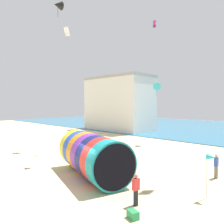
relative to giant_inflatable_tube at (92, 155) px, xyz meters
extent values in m
plane|color=#CCBA8C|center=(1.24, -1.17, -1.48)|extent=(120.00, 120.00, 0.00)
cylinder|color=yellow|center=(-2.81, 0.91, 0.00)|extent=(1.84, 3.11, 2.95)
cylinder|color=blue|center=(-1.88, 0.61, 0.00)|extent=(1.84, 3.11, 2.95)
cylinder|color=orange|center=(-0.95, 0.31, 0.00)|extent=(1.84, 3.11, 2.95)
cylinder|color=purple|center=(-0.02, 0.01, 0.00)|extent=(1.84, 3.11, 2.95)
cylinder|color=navy|center=(0.90, -0.29, 0.00)|extent=(1.84, 3.11, 2.95)
cylinder|color=red|center=(1.83, -0.60, 0.00)|extent=(1.84, 3.11, 2.95)
cylinder|color=teal|center=(2.76, -0.90, 0.00)|extent=(1.84, 3.11, 2.95)
cylinder|color=black|center=(3.24, -1.05, 0.00)|extent=(0.90, 2.60, 2.71)
cylinder|color=black|center=(4.99, -1.46, -1.09)|extent=(0.24, 0.24, 0.78)
cube|color=red|center=(4.99, -1.46, -0.40)|extent=(0.26, 0.38, 0.58)
sphere|color=#9E7051|center=(4.99, -1.46, 0.01)|extent=(0.21, 0.21, 0.21)
cone|color=#2DB2C6|center=(-3.78, 14.03, 5.93)|extent=(1.54, 1.56, 1.22)
cylinder|color=#1B6B77|center=(-3.78, 14.03, 5.13)|extent=(0.03, 0.03, 1.07)
cone|color=black|center=(-8.72, 2.79, 13.99)|extent=(0.90, 0.99, 0.98)
cylinder|color=black|center=(-8.72, 2.79, 13.27)|extent=(0.03, 0.03, 0.97)
cube|color=#D1339E|center=(-3.25, 12.66, 13.46)|extent=(0.41, 0.41, 0.31)
cube|color=#7D1E5E|center=(-3.25, 12.66, 12.99)|extent=(0.41, 0.41, 0.31)
cylinder|color=black|center=(-3.25, 12.66, 13.22)|extent=(0.02, 0.02, 0.84)
cube|color=white|center=(-9.65, 4.51, 11.86)|extent=(0.74, 0.49, 0.94)
cylinder|color=gray|center=(-9.65, 4.51, 11.18)|extent=(0.03, 0.03, 1.00)
cylinder|color=#726651|center=(6.45, 5.52, -1.06)|extent=(0.24, 0.24, 0.82)
cube|color=#2D4CA5|center=(6.45, 5.52, -0.34)|extent=(0.24, 0.37, 0.62)
sphere|color=beige|center=(6.45, 5.52, 0.10)|extent=(0.22, 0.22, 0.22)
cube|color=silver|center=(-17.04, 21.47, 3.46)|extent=(12.82, 6.92, 9.87)
cube|color=#9D9992|center=(-17.04, 21.47, 8.65)|extent=(13.08, 7.06, 0.50)
cylinder|color=silver|center=(7.22, 1.82, -0.25)|extent=(0.05, 0.05, 2.45)
cone|color=#2DB2C6|center=(7.44, 1.82, 0.80)|extent=(0.45, 0.36, 0.36)
cube|color=#268C4C|center=(5.68, -2.54, -1.30)|extent=(0.60, 0.50, 0.36)
camera|label=1|loc=(11.60, -9.96, 3.58)|focal=35.00mm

